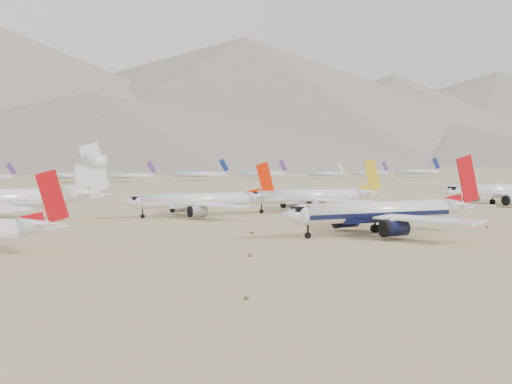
# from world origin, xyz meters

# --- Properties ---
(ground) EXTENTS (7000.00, 7000.00, 0.00)m
(ground) POSITION_xyz_m (0.00, 0.00, 0.00)
(ground) COLOR #9A835A
(ground) RESTS_ON ground
(main_airliner) EXTENTS (48.69, 47.56, 17.18)m
(main_airliner) POSITION_xyz_m (-4.27, 1.96, 4.72)
(main_airliner) COLOR white
(main_airliner) RESTS_ON ground
(row2_navy_widebody) EXTENTS (48.97, 47.89, 17.42)m
(row2_navy_widebody) POSITION_xyz_m (84.01, 55.52, 4.86)
(row2_navy_widebody) COLOR white
(row2_navy_widebody) RESTS_ON ground
(row2_gold_tail) EXTENTS (45.68, 44.68, 16.26)m
(row2_gold_tail) POSITION_xyz_m (11.38, 59.56, 4.55)
(row2_gold_tail) COLOR white
(row2_gold_tail) RESTS_ON ground
(row2_orange_tail) EXTENTS (42.93, 41.99, 15.31)m
(row2_orange_tail) POSITION_xyz_m (-25.71, 59.07, 4.30)
(row2_orange_tail) COLOR white
(row2_orange_tail) RESTS_ON ground
(distant_storage_row) EXTENTS (574.65, 61.28, 15.15)m
(distant_storage_row) POSITION_xyz_m (7.68, 332.78, 4.39)
(distant_storage_row) COLOR silver
(distant_storage_row) RESTS_ON ground
(mountain_range) EXTENTS (7354.00, 3024.00, 470.00)m
(mountain_range) POSITION_xyz_m (70.18, 1648.01, 190.32)
(mountain_range) COLOR slate
(mountain_range) RESTS_ON ground
(foothills) EXTENTS (4637.50, 1395.00, 155.00)m
(foothills) POSITION_xyz_m (526.68, 1100.00, 67.15)
(foothills) COLOR slate
(foothills) RESTS_ON ground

